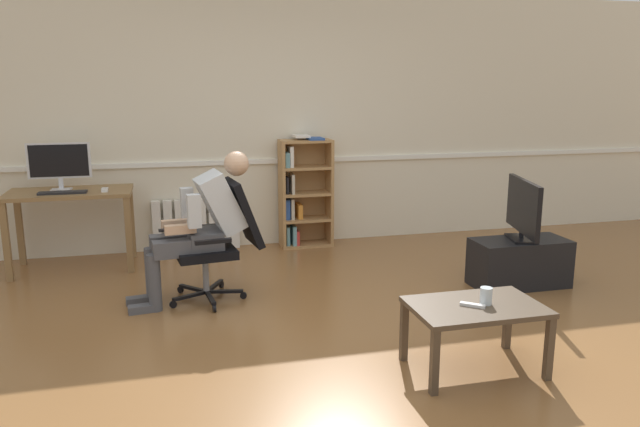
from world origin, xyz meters
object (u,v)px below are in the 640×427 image
computer_desk (70,203)px  person_seated (201,223)px  tv_screen (523,209)px  radiator (197,225)px  keyboard (63,193)px  office_chair (222,236)px  drinking_glass (486,296)px  bookshelf (302,194)px  imac_monitor (59,163)px  coffee_table (476,313)px  spare_remote (473,305)px  computer_mouse (105,190)px  tv_stand (519,263)px

computer_desk → person_seated: 1.64m
tv_screen → radiator: bearing=69.2°
keyboard → person_seated: size_ratio=0.35×
office_chair → person_seated: bearing=-90.0°
radiator → office_chair: size_ratio=0.92×
office_chair → drinking_glass: bearing=33.1°
keyboard → drinking_glass: (2.78, -2.71, -0.29)m
bookshelf → office_chair: bearing=-124.3°
imac_monitor → coffee_table: imac_monitor is taller
keyboard → person_seated: person_seated is taller
coffee_table → spare_remote: (-0.04, -0.02, 0.06)m
tv_screen → drinking_glass: size_ratio=7.18×
drinking_glass → computer_mouse: bearing=131.5°
person_seated → drinking_glass: 2.32m
keyboard → person_seated: 1.58m
imac_monitor → coffee_table: bearing=-46.6°
imac_monitor → tv_screen: imac_monitor is taller
tv_stand → coffee_table: size_ratio=1.04×
imac_monitor → spare_remote: imac_monitor is taller
office_chair → tv_screen: office_chair is taller
imac_monitor → radiator: (1.25, 0.31, -0.74)m
person_seated → tv_stand: 2.76m
computer_desk → spare_remote: size_ratio=7.48×
spare_remote → coffee_table: bearing=163.2°
keyboard → bookshelf: size_ratio=0.35×
radiator → drinking_glass: bearing=-64.1°
keyboard → tv_stand: 4.15m
person_seated → spare_remote: (1.51, -1.68, -0.22)m
office_chair → drinking_glass: (1.44, -1.69, -0.05)m
computer_desk → coffee_table: 3.92m
computer_desk → office_chair: (1.31, -1.16, -0.11)m
imac_monitor → radiator: 1.49m
keyboard → person_seated: bearing=-41.7°
computer_desk → bookshelf: bookshelf is taller
keyboard → drinking_glass: size_ratio=3.99×
computer_mouse → tv_stand: size_ratio=0.12×
tv_screen → bookshelf: bearing=55.2°
computer_desk → office_chair: bearing=-41.7°
keyboard → bookshelf: bearing=10.4°
office_chair → person_seated: (-0.17, -0.02, 0.12)m
spare_remote → computer_mouse: bearing=-99.9°
computer_desk → person_seated: bearing=-46.2°
computer_mouse → tv_stand: bearing=-21.4°
tv_stand → tv_screen: bearing=-14.4°
computer_desk → spare_remote: bearing=-47.3°
imac_monitor → keyboard: (0.04, -0.22, -0.25)m
bookshelf → tv_screen: (1.55, -1.79, 0.11)m
radiator → drinking_glass: radiator is taller
tv_stand → coffee_table: (-1.16, -1.35, 0.16)m
computer_mouse → tv_screen: bearing=-21.4°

